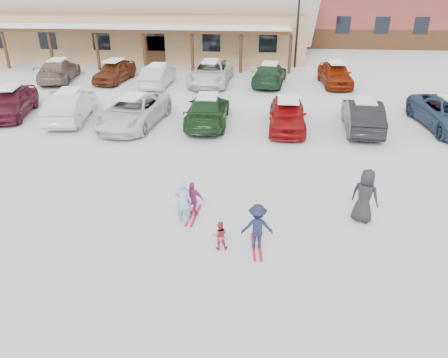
# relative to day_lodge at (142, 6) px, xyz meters

# --- Properties ---
(ground) EXTENTS (160.00, 160.00, 0.00)m
(ground) POSITION_rel_day_lodge_xyz_m (9.00, -27.96, -3.94)
(ground) COLOR silver
(ground) RESTS_ON ground
(day_lodge) EXTENTS (29.12, 12.50, 10.38)m
(day_lodge) POSITION_rel_day_lodge_xyz_m (0.00, 0.00, 0.00)
(day_lodge) COLOR tan
(day_lodge) RESTS_ON ground
(lamp_post) EXTENTS (0.50, 0.25, 6.49)m
(lamp_post) POSITION_rel_day_lodge_xyz_m (13.17, -5.02, -0.29)
(lamp_post) COLOR black
(lamp_post) RESTS_ON ground
(adult_skier) EXTENTS (0.57, 0.38, 1.52)m
(adult_skier) POSITION_rel_day_lodge_xyz_m (8.10, -28.17, -3.19)
(adult_skier) COLOR #92B5CE
(adult_skier) RESTS_ON ground
(toddler_red) EXTENTS (0.48, 0.40, 0.91)m
(toddler_red) POSITION_rel_day_lodge_xyz_m (9.37, -29.49, -3.49)
(toddler_red) COLOR #B33447
(toddler_red) RESTS_ON ground
(child_navy) EXTENTS (0.96, 0.60, 1.43)m
(child_navy) POSITION_rel_day_lodge_xyz_m (10.44, -29.36, -3.23)
(child_navy) COLOR #171F3D
(child_navy) RESTS_ON ground
(skis_child_navy) EXTENTS (0.31, 1.41, 0.03)m
(skis_child_navy) POSITION_rel_day_lodge_xyz_m (10.44, -29.36, -3.93)
(skis_child_navy) COLOR red
(skis_child_navy) RESTS_ON ground
(child_magenta) EXTENTS (0.74, 0.36, 1.23)m
(child_magenta) POSITION_rel_day_lodge_xyz_m (8.34, -27.74, -3.33)
(child_magenta) COLOR #9D307C
(child_magenta) RESTS_ON ground
(skis_child_magenta) EXTENTS (0.32, 1.41, 0.03)m
(skis_child_magenta) POSITION_rel_day_lodge_xyz_m (8.34, -27.74, -3.93)
(skis_child_magenta) COLOR red
(skis_child_magenta) RESTS_ON ground
(bystander_dark) EXTENTS (1.05, 0.96, 1.80)m
(bystander_dark) POSITION_rel_day_lodge_xyz_m (13.82, -27.60, -3.04)
(bystander_dark) COLOR #232325
(bystander_dark) RESTS_ON ground
(parked_car_0) EXTENTS (2.53, 4.80, 1.56)m
(parked_car_0) POSITION_rel_day_lodge_xyz_m (-2.82, -18.21, -3.17)
(parked_car_0) COLOR #581726
(parked_car_0) RESTS_ON ground
(parked_car_1) EXTENTS (2.18, 4.90, 1.56)m
(parked_car_1) POSITION_rel_day_lodge_xyz_m (0.62, -18.66, -3.16)
(parked_car_1) COLOR silver
(parked_car_1) RESTS_ON ground
(parked_car_2) EXTENTS (3.23, 5.67, 1.49)m
(parked_car_2) POSITION_rel_day_lodge_xyz_m (4.11, -19.16, -3.20)
(parked_car_2) COLOR white
(parked_car_2) RESTS_ON ground
(parked_car_3) EXTENTS (2.06, 5.01, 1.45)m
(parked_car_3) POSITION_rel_day_lodge_xyz_m (7.82, -18.72, -3.22)
(parked_car_3) COLOR #1A3E1B
(parked_car_3) RESTS_ON ground
(parked_car_4) EXTENTS (1.93, 4.49, 1.51)m
(parked_car_4) POSITION_rel_day_lodge_xyz_m (11.82, -19.16, -3.19)
(parked_car_4) COLOR #9A0E10
(parked_car_4) RESTS_ON ground
(parked_car_5) EXTENTS (1.92, 4.70, 1.51)m
(parked_car_5) POSITION_rel_day_lodge_xyz_m (15.49, -19.03, -3.19)
(parked_car_5) COLOR black
(parked_car_5) RESTS_ON ground
(parked_car_7) EXTENTS (2.64, 5.18, 1.44)m
(parked_car_7) POSITION_rel_day_lodge_xyz_m (-3.48, -10.57, -3.22)
(parked_car_7) COLOR #796459
(parked_car_7) RESTS_ON ground
(parked_car_8) EXTENTS (2.34, 4.45, 1.44)m
(parked_car_8) POSITION_rel_day_lodge_xyz_m (0.45, -10.49, -3.22)
(parked_car_8) COLOR #622A14
(parked_car_8) RESTS_ON ground
(parked_car_9) EXTENTS (1.72, 4.34, 1.40)m
(parked_car_9) POSITION_rel_day_lodge_xyz_m (3.70, -11.57, -3.24)
(parked_car_9) COLOR silver
(parked_car_9) RESTS_ON ground
(parked_car_10) EXTENTS (2.84, 5.63, 1.53)m
(parked_car_10) POSITION_rel_day_lodge_xyz_m (7.11, -10.64, -3.18)
(parked_car_10) COLOR white
(parked_car_10) RESTS_ON ground
(parked_car_11) EXTENTS (2.65, 5.05, 1.40)m
(parked_car_11) POSITION_rel_day_lodge_xyz_m (11.10, -10.48, -3.25)
(parked_car_11) COLOR #1C3E26
(parked_car_11) RESTS_ON ground
(parked_car_12) EXTENTS (2.11, 4.59, 1.52)m
(parked_car_12) POSITION_rel_day_lodge_xyz_m (15.45, -10.38, -3.18)
(parked_car_12) COLOR maroon
(parked_car_12) RESTS_ON ground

